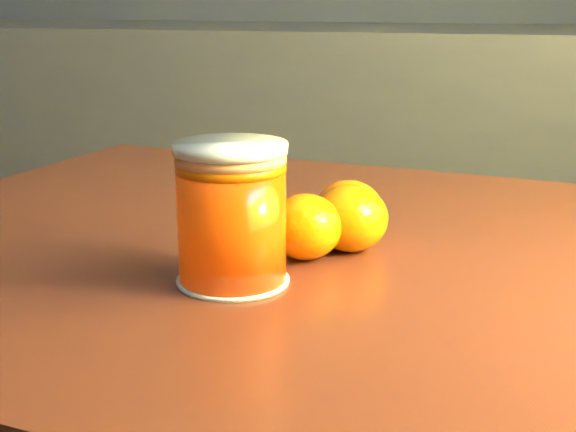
# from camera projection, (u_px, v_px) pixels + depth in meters

# --- Properties ---
(kitchen_counter) EXTENTS (3.15, 0.60, 0.90)m
(kitchen_counter) POSITION_uv_depth(u_px,v_px,m) (107.00, 188.00, 2.26)
(kitchen_counter) COLOR #4B4B50
(kitchen_counter) RESTS_ON ground
(table) EXTENTS (1.10, 0.84, 0.76)m
(table) POSITION_uv_depth(u_px,v_px,m) (366.00, 354.00, 0.73)
(table) COLOR #602818
(table) RESTS_ON ground
(juice_glass) EXTENTS (0.09, 0.09, 0.11)m
(juice_glass) POSITION_uv_depth(u_px,v_px,m) (232.00, 215.00, 0.62)
(juice_glass) COLOR #E73C04
(juice_glass) RESTS_ON table
(orange_front) EXTENTS (0.07, 0.07, 0.06)m
(orange_front) POSITION_uv_depth(u_px,v_px,m) (349.00, 210.00, 0.74)
(orange_front) COLOR orange
(orange_front) RESTS_ON table
(orange_back) EXTENTS (0.08, 0.08, 0.06)m
(orange_back) POSITION_uv_depth(u_px,v_px,m) (350.00, 218.00, 0.70)
(orange_back) COLOR orange
(orange_back) RESTS_ON table
(orange_extra) EXTENTS (0.08, 0.08, 0.06)m
(orange_extra) POSITION_uv_depth(u_px,v_px,m) (305.00, 227.00, 0.68)
(orange_extra) COLOR orange
(orange_extra) RESTS_ON table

